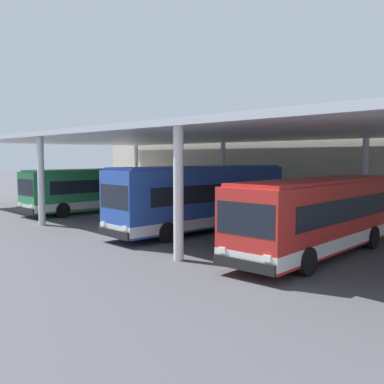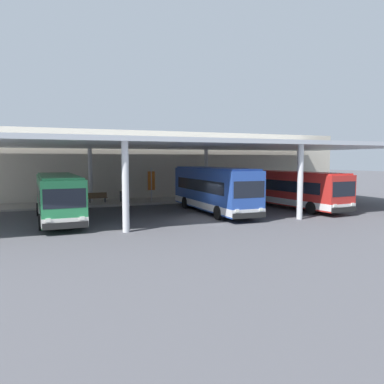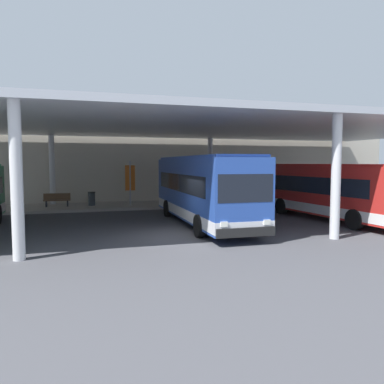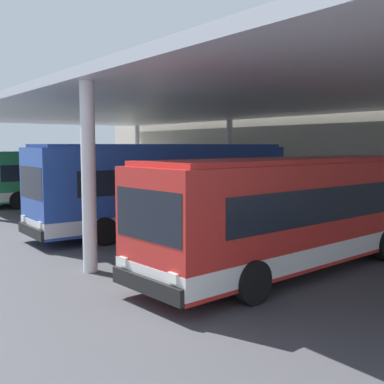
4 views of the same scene
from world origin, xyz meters
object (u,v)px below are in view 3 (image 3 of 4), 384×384
Objects in this scene: bus_second_bay at (202,189)px; bench_waiting at (57,200)px; banner_sign at (130,180)px; bus_middle_bay at (329,190)px; trash_bin at (92,199)px.

bench_waiting is at bearing 131.07° from bus_second_bay.
bus_second_bay reaches higher than bench_waiting.
bus_second_bay is at bearing -70.98° from banner_sign.
bench_waiting is (-15.23, 9.49, -0.99)m from bus_middle_bay.
bus_middle_bay reaches higher than trash_bin.
banner_sign is at bearing 109.02° from bus_second_bay.
bench_waiting is 0.56× the size of banner_sign.
trash_bin is 0.31× the size of banner_sign.
bus_second_bay reaches higher than banner_sign.
bench_waiting is at bearing 178.32° from trash_bin.
trash_bin reaches higher than bench_waiting.
bench_waiting is (-7.78, 8.93, -1.18)m from bus_second_bay.
bus_second_bay reaches higher than bus_middle_bay.
banner_sign reaches higher than bus_middle_bay.
banner_sign is at bearing -16.92° from trash_bin.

